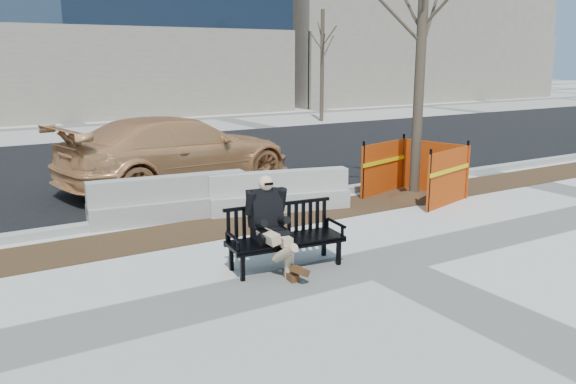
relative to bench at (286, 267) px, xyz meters
name	(u,v)px	position (x,y,z in m)	size (l,w,h in m)	color
ground	(377,262)	(1.15, -0.48, 0.00)	(120.00, 120.00, 0.00)	beige
mulch_strip	(280,218)	(1.15, 2.12, 0.00)	(40.00, 1.20, 0.02)	#47301C
asphalt_street	(160,163)	(1.15, 8.32, 0.00)	(60.00, 10.40, 0.01)	black
curb	(254,203)	(1.15, 3.07, 0.06)	(60.00, 0.25, 0.12)	#9E9B93
bench	(286,267)	(0.00, 0.00, 0.00)	(1.57, 0.56, 0.84)	black
seated_man	(269,269)	(-0.21, 0.06, 0.00)	(0.54, 0.89, 1.25)	black
tree_fence	(413,199)	(4.09, 1.96, 0.00)	(2.28, 2.28, 5.71)	red
sedan	(180,186)	(0.62, 5.45, 0.00)	(2.09, 5.14, 1.49)	tan
jersey_barrier_left	(170,219)	(-0.50, 3.01, 0.00)	(2.65, 0.53, 0.76)	gray
jersey_barrier_right	(279,211)	(1.39, 2.55, 0.00)	(2.56, 0.51, 0.73)	#A8A69D
far_tree_right	(321,121)	(10.54, 14.54, 0.00)	(1.85, 1.85, 5.01)	#4C4030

